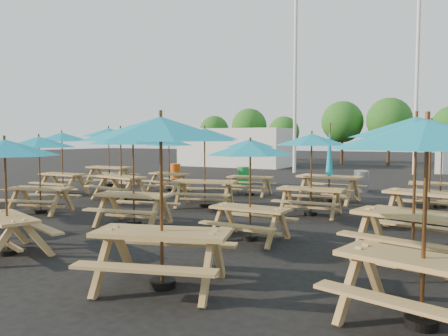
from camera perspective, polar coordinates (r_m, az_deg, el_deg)
The scene contains 30 objects.
ground at distance 13.25m, azimuth -3.13°, elevation -5.14°, with size 120.00×120.00×0.00m, color black.
picnic_unit_2 at distance 17.26m, azimuth -20.41°, elevation 3.40°, with size 2.12×2.12×2.31m.
picnic_unit_3 at distance 19.57m, azimuth -14.84°, elevation 4.11°, with size 2.46×2.46×2.54m.
picnic_unit_5 at distance 13.11m, azimuth -23.01°, elevation 2.63°, with size 2.42×2.42×2.15m.
picnic_unit_6 at distance 15.05m, azimuth -13.35°, elevation 3.89°, with size 2.61×2.61×2.43m.
picnic_unit_7 at distance 17.32m, azimuth -7.20°, elevation 3.04°, with size 2.12×2.12×2.12m.
picnic_unit_8 at distance 8.62m, azimuth -26.72°, elevation 1.63°, with size 2.39×2.39×2.08m.
picnic_unit_9 at distance 10.56m, azimuth -11.81°, elevation 3.25°, with size 2.44×2.44×2.28m.
picnic_unit_10 at distance 13.16m, azimuth -2.55°, elevation 3.89°, with size 2.69×2.69×2.40m.
picnic_unit_11 at distance 15.88m, azimuth 3.43°, elevation 2.85°, with size 2.03×2.03×2.07m.
picnic_unit_12 at distance 6.03m, azimuth -8.26°, elevation 3.82°, with size 2.72×2.72×2.40m.
picnic_unit_13 at distance 8.83m, azimuth 3.45°, elevation 1.88°, with size 1.90×1.90×2.05m.
picnic_unit_14 at distance 11.92m, azimuth 11.37°, elevation 3.07°, with size 2.12×2.12×2.22m.
picnic_unit_15 at distance 14.58m, azimuth 13.59°, elevation -0.24°, with size 2.16×1.93×2.57m.
picnic_unit_16 at distance 5.17m, azimuth 24.98°, elevation 2.61°, with size 2.51×2.51×2.31m.
picnic_unit_17 at distance 7.88m, azimuth 23.78°, elevation 3.92°, with size 2.68×2.68×2.46m.
picnic_unit_18 at distance 11.17m, azimuth 25.40°, elevation 3.86°, with size 2.67×2.67×2.48m.
picnic_unit_19 at distance 14.49m, azimuth 26.60°, elevation 2.94°, with size 2.15×2.15×2.24m.
waste_bin_0 at distance 21.94m, azimuth -6.36°, elevation -0.50°, with size 0.50×0.50×0.81m, color #CC4F0C.
waste_bin_1 at distance 19.48m, azimuth 2.53°, elevation -1.04°, with size 0.50×0.50×0.81m, color #1A9036.
waste_bin_2 at distance 17.74m, azimuth 17.58°, elevation -1.70°, with size 0.50×0.50×0.81m, color gray.
waste_bin_3 at distance 18.18m, azimuth 17.40°, elevation -1.56°, with size 0.50×0.50×0.81m, color gray.
mast_0 at distance 26.94m, azimuth 9.30°, elevation 12.22°, with size 0.20×0.20×12.00m, color silver.
mast_1 at distance 27.50m, azimuth 23.92°, elevation 11.76°, with size 0.20×0.20×12.00m, color silver.
event_tent_0 at distance 32.72m, azimuth 1.61°, elevation 2.71°, with size 8.00×4.00×2.80m, color silver.
tree_0 at distance 41.99m, azimuth -1.26°, elevation 4.93°, with size 2.80×2.80×4.24m.
tree_1 at distance 38.79m, azimuth 3.31°, elevation 5.48°, with size 3.11×3.11×4.72m.
tree_2 at distance 37.23m, azimuth 7.82°, elevation 4.71°, with size 2.59×2.59×3.93m.
tree_3 at distance 36.89m, azimuth 15.21°, elevation 5.83°, with size 3.36×3.36×5.09m.
tree_4 at distance 35.75m, azimuth 20.76°, elevation 5.86°, with size 3.41×3.41×5.17m.
Camera 1 is at (6.92, -11.11, 2.08)m, focal length 35.00 mm.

